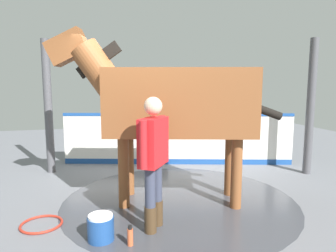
% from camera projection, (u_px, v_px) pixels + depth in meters
% --- Properties ---
extents(ground_plane, '(16.00, 16.00, 0.02)m').
position_uv_depth(ground_plane, '(157.00, 194.00, 5.06)').
color(ground_plane, slate).
extents(wet_patch, '(3.59, 3.59, 0.00)m').
position_uv_depth(wet_patch, '(179.00, 200.00, 4.74)').
color(wet_patch, '#42444C').
rests_on(wet_patch, ground).
extents(barrier_wall, '(1.44, 4.95, 1.15)m').
position_uv_depth(barrier_wall, '(178.00, 141.00, 6.82)').
color(barrier_wall, white).
rests_on(barrier_wall, ground).
extents(roof_post_near, '(0.16, 0.16, 2.68)m').
position_uv_depth(roof_post_near, '(48.00, 107.00, 6.09)').
color(roof_post_near, '#4C4C51').
rests_on(roof_post_near, ground).
extents(roof_post_far, '(0.16, 0.16, 2.68)m').
position_uv_depth(roof_post_far, '(310.00, 107.00, 6.00)').
color(roof_post_far, '#4C4C51').
rests_on(roof_post_far, ground).
extents(horse, '(1.51, 3.42, 2.61)m').
position_uv_depth(horse, '(172.00, 101.00, 4.53)').
color(horse, brown).
rests_on(horse, ground).
extents(handler, '(0.57, 0.45, 1.65)m').
position_uv_depth(handler, '(153.00, 155.00, 3.69)').
color(handler, '#47331E').
rests_on(handler, ground).
extents(wash_bucket, '(0.31, 0.31, 0.31)m').
position_uv_depth(wash_bucket, '(101.00, 228.00, 3.52)').
color(wash_bucket, '#1E478C').
rests_on(wash_bucket, ground).
extents(bottle_shampoo, '(0.06, 0.06, 0.20)m').
position_uv_depth(bottle_shampoo, '(95.00, 221.00, 3.83)').
color(bottle_shampoo, '#3399CC').
rests_on(bottle_shampoo, ground).
extents(bottle_spray, '(0.07, 0.07, 0.24)m').
position_uv_depth(bottle_spray, '(130.00, 236.00, 3.41)').
color(bottle_spray, '#CC5933').
rests_on(bottle_spray, ground).
extents(hose_coil, '(0.53, 0.53, 0.03)m').
position_uv_depth(hose_coil, '(41.00, 224.00, 3.90)').
color(hose_coil, '#B72D1E').
rests_on(hose_coil, ground).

